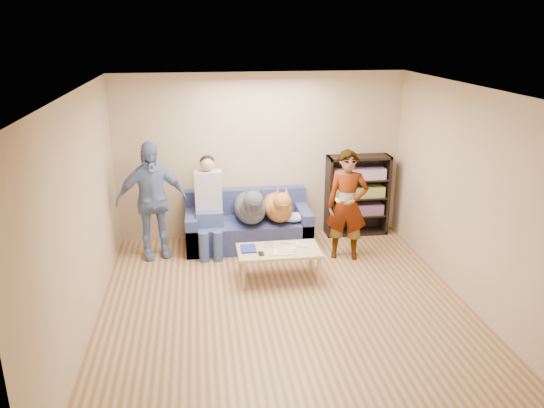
{
  "coord_description": "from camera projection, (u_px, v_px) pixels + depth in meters",
  "views": [
    {
      "loc": [
        -0.96,
        -5.55,
        3.26
      ],
      "look_at": [
        0.0,
        1.2,
        0.95
      ],
      "focal_mm": 35.0,
      "sensor_mm": 36.0,
      "label": 1
    }
  ],
  "objects": [
    {
      "name": "camera_silver",
      "position": [
        268.0,
        245.0,
        7.15
      ],
      "size": [
        0.11,
        0.06,
        0.05
      ],
      "primitive_type": "cube",
      "color": "silver",
      "rests_on": "coffee_table"
    },
    {
      "name": "person_standing_right",
      "position": [
        347.0,
        205.0,
        7.6
      ],
      "size": [
        0.67,
        0.53,
        1.61
      ],
      "primitive_type": "imported",
      "rotation": [
        0.0,
        0.0,
        -0.27
      ],
      "color": "gray",
      "rests_on": "ground"
    },
    {
      "name": "dog_gray",
      "position": [
        250.0,
        207.0,
        7.94
      ],
      "size": [
        0.48,
        1.28,
        0.7
      ],
      "color": "#474950",
      "rests_on": "sofa"
    },
    {
      "name": "person_seated",
      "position": [
        209.0,
        201.0,
        7.87
      ],
      "size": [
        0.4,
        0.73,
        1.47
      ],
      "color": "#455997",
      "rests_on": "sofa"
    },
    {
      "name": "dog_tan",
      "position": [
        278.0,
        207.0,
        8.02
      ],
      "size": [
        0.44,
        1.18,
        0.63
      ],
      "color": "#B97B38",
      "rests_on": "sofa"
    },
    {
      "name": "sofa",
      "position": [
        248.0,
        227.0,
        8.22
      ],
      "size": [
        1.9,
        0.85,
        0.82
      ],
      "color": "#515B93",
      "rests_on": "ground"
    },
    {
      "name": "bookshelf",
      "position": [
        357.0,
        193.0,
        8.55
      ],
      "size": [
        1.0,
        0.34,
        1.3
      ],
      "color": "black",
      "rests_on": "ground"
    },
    {
      "name": "pen_black",
      "position": [
        285.0,
        243.0,
        7.25
      ],
      "size": [
        0.13,
        0.08,
        0.01
      ],
      "primitive_type": "cylinder",
      "rotation": [
        0.0,
        1.57,
        -0.52
      ],
      "color": "black",
      "rests_on": "coffee_table"
    },
    {
      "name": "ground",
      "position": [
        286.0,
        310.0,
        6.38
      ],
      "size": [
        5.0,
        5.0,
        0.0
      ],
      "primitive_type": "plane",
      "color": "brown",
      "rests_on": "ground"
    },
    {
      "name": "blanket",
      "position": [
        293.0,
        217.0,
        8.04
      ],
      "size": [
        0.36,
        0.31,
        0.13
      ],
      "primitive_type": "ellipsoid",
      "color": "#B2B2B7",
      "rests_on": "sofa"
    },
    {
      "name": "person_standing_left",
      "position": [
        151.0,
        200.0,
        7.62
      ],
      "size": [
        1.09,
        0.66,
        1.73
      ],
      "primitive_type": "imported",
      "rotation": [
        0.0,
        0.0,
        0.25
      ],
      "color": "#6C7BAD",
      "rests_on": "ground"
    },
    {
      "name": "pen_orange",
      "position": [
        279.0,
        254.0,
        6.91
      ],
      "size": [
        0.13,
        0.06,
        0.01
      ],
      "primitive_type": "cylinder",
      "rotation": [
        0.0,
        1.57,
        0.35
      ],
      "color": "orange",
      "rests_on": "coffee_table"
    },
    {
      "name": "notebook_blue",
      "position": [
        248.0,
        249.0,
        7.05
      ],
      "size": [
        0.2,
        0.26,
        0.03
      ],
      "primitive_type": "cube",
      "color": "navy",
      "rests_on": "coffee_table"
    },
    {
      "name": "controller_b",
      "position": [
        305.0,
        246.0,
        7.13
      ],
      "size": [
        0.09,
        0.06,
        0.03
      ],
      "primitive_type": "cube",
      "color": "white",
      "rests_on": "coffee_table"
    },
    {
      "name": "magazine",
      "position": [
        286.0,
        250.0,
        6.99
      ],
      "size": [
        0.22,
        0.17,
        0.01
      ],
      "primitive_type": "cube",
      "color": "beige",
      "rests_on": "coffee_table"
    },
    {
      "name": "headphone_cup_a",
      "position": [
        294.0,
        248.0,
        7.07
      ],
      "size": [
        0.07,
        0.07,
        0.02
      ],
      "primitive_type": "cylinder",
      "color": "white",
      "rests_on": "coffee_table"
    },
    {
      "name": "wallet",
      "position": [
        261.0,
        254.0,
        6.92
      ],
      "size": [
        0.07,
        0.12,
        0.02
      ],
      "primitive_type": "cube",
      "color": "black",
      "rests_on": "coffee_table"
    },
    {
      "name": "wall_front",
      "position": [
        348.0,
        327.0,
        3.62
      ],
      "size": [
        4.5,
        0.0,
        4.5
      ],
      "primitive_type": "plane",
      "rotation": [
        -1.57,
        0.0,
        0.0
      ],
      "color": "tan",
      "rests_on": "ground"
    },
    {
      "name": "coffee_table",
      "position": [
        279.0,
        253.0,
        7.08
      ],
      "size": [
        1.1,
        0.6,
        0.42
      ],
      "color": "tan",
      "rests_on": "ground"
    },
    {
      "name": "wall_back",
      "position": [
        260.0,
        157.0,
        8.31
      ],
      "size": [
        4.5,
        0.0,
        4.5
      ],
      "primitive_type": "plane",
      "rotation": [
        1.57,
        0.0,
        0.0
      ],
      "color": "tan",
      "rests_on": "ground"
    },
    {
      "name": "ceiling",
      "position": [
        288.0,
        91.0,
        5.55
      ],
      "size": [
        5.0,
        5.0,
        0.0
      ],
      "primitive_type": "plane",
      "rotation": [
        3.14,
        0.0,
        0.0
      ],
      "color": "white",
      "rests_on": "ground"
    },
    {
      "name": "papers",
      "position": [
        284.0,
        252.0,
        6.97
      ],
      "size": [
        0.26,
        0.2,
        0.02
      ],
      "primitive_type": "cube",
      "color": "white",
      "rests_on": "coffee_table"
    },
    {
      "name": "headphone_cup_b",
      "position": [
        293.0,
        246.0,
        7.14
      ],
      "size": [
        0.07,
        0.07,
        0.02
      ],
      "primitive_type": "cylinder",
      "color": "silver",
      "rests_on": "coffee_table"
    },
    {
      "name": "held_controller",
      "position": [
        338.0,
        200.0,
        7.34
      ],
      "size": [
        0.04,
        0.11,
        0.03
      ],
      "primitive_type": "cube",
      "rotation": [
        0.0,
        0.0,
        0.07
      ],
      "color": "white",
      "rests_on": "person_standing_right"
    },
    {
      "name": "wall_left",
      "position": [
        80.0,
        218.0,
        5.66
      ],
      "size": [
        0.0,
        5.0,
        5.0
      ],
      "primitive_type": "plane",
      "rotation": [
        1.57,
        0.0,
        1.57
      ],
      "color": "tan",
      "rests_on": "ground"
    },
    {
      "name": "wall_right",
      "position": [
        474.0,
        200.0,
        6.26
      ],
      "size": [
        0.0,
        5.0,
        5.0
      ],
      "primitive_type": "plane",
      "rotation": [
        1.57,
        0.0,
        -1.57
      ],
      "color": "tan",
      "rests_on": "ground"
    },
    {
      "name": "controller_a",
      "position": [
        298.0,
        244.0,
        7.19
      ],
      "size": [
        0.04,
        0.13,
        0.03
      ],
      "primitive_type": "cube",
      "color": "white",
      "rests_on": "coffee_table"
    }
  ]
}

